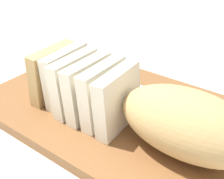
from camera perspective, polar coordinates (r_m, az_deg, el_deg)
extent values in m
plane|color=silver|center=(0.51, 0.00, -4.67)|extent=(3.00, 3.00, 0.00)
cube|color=brown|center=(0.51, 0.00, -3.81)|extent=(0.45, 0.32, 0.02)
ellipsoid|color=tan|center=(0.39, 14.84, -6.64)|extent=(0.20, 0.11, 0.09)
cube|color=#F2E8CC|center=(0.43, 1.20, -2.12)|extent=(0.03, 0.10, 0.10)
cube|color=#F2E8CC|center=(0.44, -1.66, -0.80)|extent=(0.03, 0.10, 0.10)
cube|color=#F2E8CC|center=(0.46, -4.66, 0.19)|extent=(0.03, 0.10, 0.10)
cube|color=#F2E8CC|center=(0.47, -7.32, 1.22)|extent=(0.03, 0.10, 0.09)
cube|color=#F2E8CC|center=(0.50, -9.02, 2.63)|extent=(0.03, 0.10, 0.09)
cube|color=tan|center=(0.51, -11.71, 3.27)|extent=(0.03, 0.10, 0.09)
cube|color=silver|center=(0.52, 13.39, -2.40)|extent=(0.21, 0.02, 0.00)
cylinder|color=#593319|center=(0.57, 0.96, 2.59)|extent=(0.05, 0.02, 0.02)
cube|color=silver|center=(0.55, 3.31, 1.73)|extent=(0.02, 0.02, 0.02)
sphere|color=#996633|center=(0.48, 7.44, -4.91)|extent=(0.00, 0.00, 0.00)
sphere|color=#996633|center=(0.47, 7.85, -5.44)|extent=(0.00, 0.00, 0.00)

